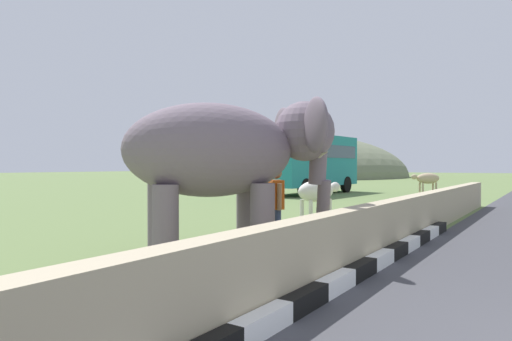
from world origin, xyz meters
The scene contains 8 objects.
striped_curb centered at (-0.35, 3.69, 0.12)m, with size 16.20×0.20×0.24m.
barrier_parapet centered at (2.00, 3.99, 0.50)m, with size 28.00×0.36×1.00m, color tan.
elephant centered at (2.03, 6.25, 1.92)m, with size 3.92×3.69×2.94m.
person_handler centered at (3.19, 5.95, 0.93)m, with size 0.52×0.53×1.66m.
bus_teal centered at (19.62, 13.55, 2.08)m, with size 8.06×2.97×3.50m.
cow_near centered at (8.10, 7.44, 0.87)m, with size 1.93×0.96×1.23m.
cow_mid centered at (24.49, 7.87, 0.87)m, with size 1.61×1.65×1.23m.
hill_east centered at (55.00, 32.69, 0.00)m, with size 37.21×29.76×12.51m.
Camera 1 is at (-4.50, 1.29, 1.69)m, focal length 31.36 mm.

